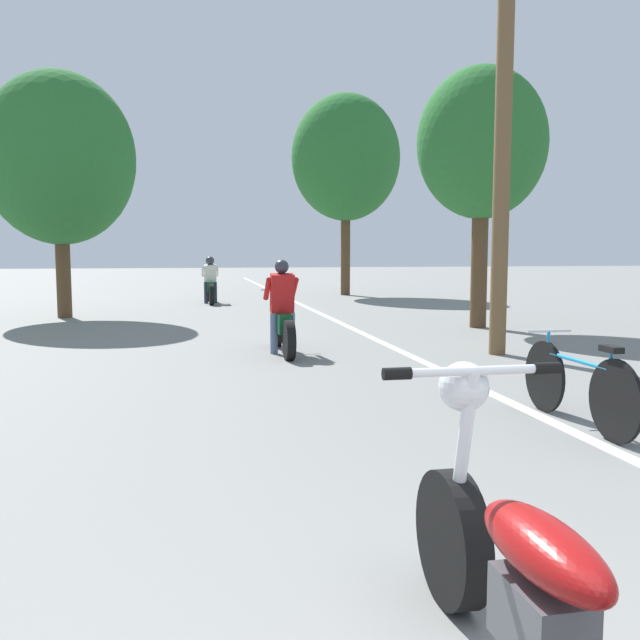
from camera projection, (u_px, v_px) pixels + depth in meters
The scene contains 9 objects.
lane_stripe_edge at pixel (339, 322), 14.31m from camera, with size 0.14×48.00×0.01m, color white.
utility_pole at pixel (503, 145), 9.63m from camera, with size 1.10×0.24×5.85m.
roadside_tree_right_near at pixel (482, 145), 13.06m from camera, with size 2.54×2.28×5.05m.
roadside_tree_right_far at pixel (346, 158), 22.75m from camera, with size 3.67×3.31×6.75m.
roadside_tree_left at pixel (59, 159), 15.01m from camera, with size 3.32×2.99×5.47m.
motorcycle_foreground at pixel (533, 589), 2.21m from camera, with size 0.73×2.06×1.07m.
motorcycle_rider_lead at pixel (282, 318), 10.01m from camera, with size 0.50×1.92×1.39m.
motorcycle_rider_far at pixel (210, 285), 19.53m from camera, with size 0.50×2.11×1.35m.
bicycle_parked at pixel (577, 385), 5.84m from camera, with size 0.44×1.75×0.79m.
Camera 1 is at (-1.19, -0.92, 1.51)m, focal length 38.00 mm.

